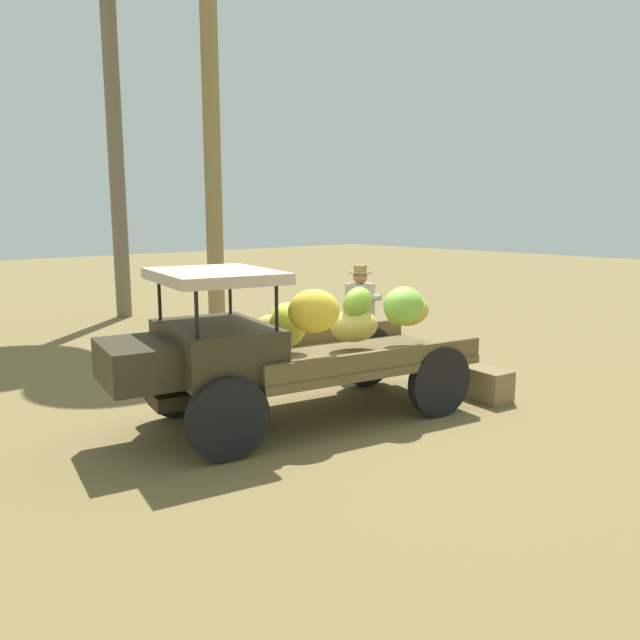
{
  "coord_description": "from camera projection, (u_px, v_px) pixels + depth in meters",
  "views": [
    {
      "loc": [
        5.17,
        5.7,
        2.52
      ],
      "look_at": [
        0.18,
        0.09,
        1.21
      ],
      "focal_mm": 34.91,
      "sensor_mm": 36.0,
      "label": 1
    }
  ],
  "objects": [
    {
      "name": "truck",
      "position": [
        284.0,
        345.0,
        7.43
      ],
      "size": [
        4.64,
        2.45,
        1.88
      ],
      "rotation": [
        0.0,
        0.0,
        -0.2
      ],
      "color": "#342D1C",
      "rests_on": "ground"
    },
    {
      "name": "farmer",
      "position": [
        360.0,
        313.0,
        9.61
      ],
      "size": [
        0.55,
        0.51,
        1.72
      ],
      "rotation": [
        0.0,
        0.0,
        1.23
      ],
      "color": "#343F48",
      "rests_on": "ground"
    },
    {
      "name": "ground_plane",
      "position": [
        326.0,
        410.0,
        8.02
      ],
      "size": [
        60.0,
        60.0,
        0.0
      ],
      "primitive_type": "plane",
      "color": "olive"
    },
    {
      "name": "wooden_crate",
      "position": [
        488.0,
        385.0,
        8.38
      ],
      "size": [
        0.47,
        0.64,
        0.43
      ],
      "primitive_type": "cube",
      "rotation": [
        0.0,
        0.0,
        1.42
      ],
      "color": "olive",
      "rests_on": "ground"
    }
  ]
}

